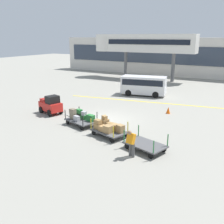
% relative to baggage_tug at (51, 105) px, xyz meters
% --- Properties ---
extents(ground_plane, '(120.00, 120.00, 0.00)m').
position_rel_baggage_tug_xyz_m(ground_plane, '(4.95, 0.82, -0.75)').
color(ground_plane, gray).
extents(apron_lead_line, '(19.09, 3.48, 0.01)m').
position_rel_baggage_tug_xyz_m(apron_lead_line, '(6.88, 7.99, -0.75)').
color(apron_lead_line, yellow).
rests_on(apron_lead_line, ground_plane).
extents(terminal_building, '(46.86, 2.51, 6.14)m').
position_rel_baggage_tug_xyz_m(terminal_building, '(4.95, 26.79, 2.32)').
color(terminal_building, beige).
rests_on(terminal_building, ground_plane).
extents(jet_bridge, '(15.91, 3.00, 6.63)m').
position_rel_baggage_tug_xyz_m(jet_bridge, '(-1.38, 20.81, 4.52)').
color(jet_bridge, silver).
rests_on(jet_bridge, ground_plane).
extents(baggage_tug, '(2.32, 1.71, 1.58)m').
position_rel_baggage_tug_xyz_m(baggage_tug, '(0.00, 0.00, 0.00)').
color(baggage_tug, red).
rests_on(baggage_tug, ground_plane).
extents(baggage_cart_lead, '(3.08, 1.98, 1.18)m').
position_rel_baggage_tug_xyz_m(baggage_cart_lead, '(3.94, -1.08, -0.21)').
color(baggage_cart_lead, '#4C4C4F').
rests_on(baggage_cart_lead, ground_plane).
extents(baggage_cart_middle, '(3.08, 1.98, 1.17)m').
position_rel_baggage_tug_xyz_m(baggage_cart_middle, '(6.79, -1.95, -0.20)').
color(baggage_cart_middle, '#4C4C4F').
rests_on(baggage_cart_middle, ground_plane).
extents(baggage_cart_tail, '(3.08, 1.98, 1.10)m').
position_rel_baggage_tug_xyz_m(baggage_cart_tail, '(9.76, -2.82, -0.41)').
color(baggage_cart_tail, '#4C4C4F').
rests_on(baggage_cart_tail, ground_plane).
extents(baggage_handler, '(0.48, 0.50, 1.56)m').
position_rel_baggage_tug_xyz_m(baggage_handler, '(9.43, -4.00, 0.11)').
color(baggage_handler, '#4C4C4C').
rests_on(baggage_handler, ground_plane).
extents(shuttle_van, '(5.08, 2.83, 2.10)m').
position_rel_baggage_tug_xyz_m(shuttle_van, '(4.00, 10.42, 0.48)').
color(shuttle_van, silver).
rests_on(shuttle_van, ground_plane).
extents(safety_cone_far, '(0.36, 0.36, 0.55)m').
position_rel_baggage_tug_xyz_m(safety_cone_far, '(8.62, 4.95, -0.48)').
color(safety_cone_far, '#EA590F').
rests_on(safety_cone_far, ground_plane).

